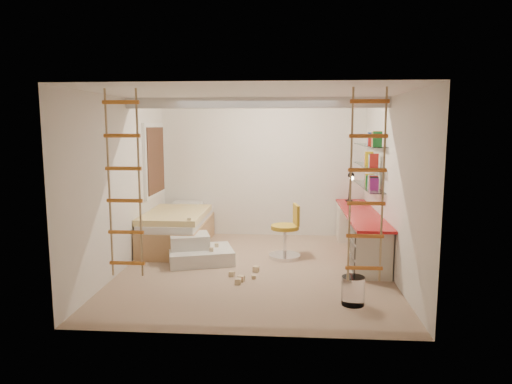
# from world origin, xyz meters

# --- Properties ---
(floor) EXTENTS (4.50, 4.50, 0.00)m
(floor) POSITION_xyz_m (0.00, 0.00, 0.00)
(floor) COLOR tan
(floor) RESTS_ON ground
(ceiling_beam) EXTENTS (4.00, 0.18, 0.16)m
(ceiling_beam) POSITION_xyz_m (0.00, 0.30, 2.52)
(ceiling_beam) COLOR white
(ceiling_beam) RESTS_ON ceiling
(window_frame) EXTENTS (0.06, 1.15, 1.35)m
(window_frame) POSITION_xyz_m (-1.97, 1.50, 1.55)
(window_frame) COLOR white
(window_frame) RESTS_ON wall_left
(window_blind) EXTENTS (0.02, 1.00, 1.20)m
(window_blind) POSITION_xyz_m (-1.93, 1.50, 1.55)
(window_blind) COLOR #4C2D1E
(window_blind) RESTS_ON window_frame
(rope_ladder_left) EXTENTS (0.41, 0.04, 2.13)m
(rope_ladder_left) POSITION_xyz_m (-1.35, -1.75, 1.52)
(rope_ladder_left) COLOR orange
(rope_ladder_left) RESTS_ON ceiling
(rope_ladder_right) EXTENTS (0.41, 0.04, 2.13)m
(rope_ladder_right) POSITION_xyz_m (1.35, -1.75, 1.52)
(rope_ladder_right) COLOR #C06720
(rope_ladder_right) RESTS_ON ceiling
(waste_bin) EXTENTS (0.28, 0.28, 0.35)m
(waste_bin) POSITION_xyz_m (1.30, -1.32, 0.18)
(waste_bin) COLOR white
(waste_bin) RESTS_ON floor
(desk) EXTENTS (0.56, 2.80, 0.75)m
(desk) POSITION_xyz_m (1.72, 0.86, 0.40)
(desk) COLOR red
(desk) RESTS_ON floor
(shelves) EXTENTS (0.25, 1.80, 0.71)m
(shelves) POSITION_xyz_m (1.87, 1.13, 1.50)
(shelves) COLOR white
(shelves) RESTS_ON wall_right
(bed) EXTENTS (1.02, 2.00, 0.69)m
(bed) POSITION_xyz_m (-1.48, 1.23, 0.33)
(bed) COLOR #AD7F51
(bed) RESTS_ON floor
(task_lamp) EXTENTS (0.14, 0.36, 0.57)m
(task_lamp) POSITION_xyz_m (1.67, 1.82, 1.14)
(task_lamp) COLOR black
(task_lamp) RESTS_ON desk
(swivel_chair) EXTENTS (0.62, 0.62, 0.89)m
(swivel_chair) POSITION_xyz_m (0.48, 0.64, 0.33)
(swivel_chair) COLOR gold
(swivel_chair) RESTS_ON floor
(play_platform) EXTENTS (1.18, 1.03, 0.44)m
(play_platform) POSITION_xyz_m (-0.94, 0.31, 0.17)
(play_platform) COLOR silver
(play_platform) RESTS_ON floor
(toy_blocks) EXTENTS (1.23, 1.18, 0.71)m
(toy_blocks) POSITION_xyz_m (-0.58, -0.05, 0.26)
(toy_blocks) COLOR #CCB284
(toy_blocks) RESTS_ON floor
(books) EXTENTS (0.14, 0.70, 0.92)m
(books) POSITION_xyz_m (1.87, 1.13, 1.59)
(books) COLOR #8C1E7F
(books) RESTS_ON shelves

